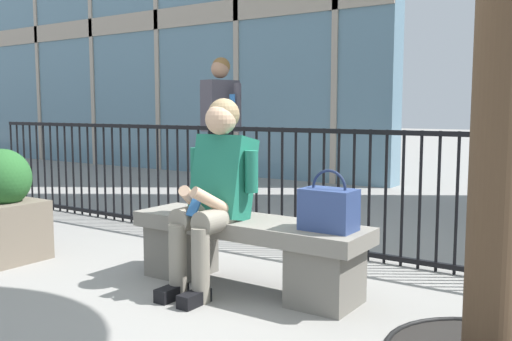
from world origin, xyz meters
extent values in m
plane|color=gray|center=(0.00, 0.00, 0.00)|extent=(60.00, 60.00, 0.00)
cube|color=gray|center=(0.00, 0.00, 0.40)|extent=(1.60, 0.44, 0.10)
cube|color=slate|center=(-0.56, 0.00, 0.17)|extent=(0.36, 0.37, 0.35)
cube|color=slate|center=(0.56, 0.00, 0.17)|extent=(0.36, 0.37, 0.35)
cylinder|color=gray|center=(-0.25, -0.18, 0.47)|extent=(0.15, 0.40, 0.15)
cylinder|color=gray|center=(-0.25, -0.38, 0.23)|extent=(0.11, 0.11, 0.45)
cube|color=black|center=(-0.25, -0.44, 0.04)|extent=(0.09, 0.22, 0.08)
cylinder|color=gray|center=(-0.07, -0.18, 0.47)|extent=(0.15, 0.40, 0.15)
cylinder|color=gray|center=(-0.07, -0.38, 0.23)|extent=(0.11, 0.11, 0.45)
cube|color=black|center=(-0.07, -0.44, 0.04)|extent=(0.09, 0.22, 0.08)
cube|color=#1E7259|center=(-0.16, -0.04, 0.71)|extent=(0.36, 0.30, 0.55)
cylinder|color=#1E7259|center=(-0.38, -0.04, 0.76)|extent=(0.08, 0.08, 0.26)
cylinder|color=#DBAD89|center=(-0.24, -0.26, 0.59)|extent=(0.16, 0.28, 0.20)
cylinder|color=#1E7259|center=(0.06, -0.04, 0.76)|extent=(0.08, 0.08, 0.26)
cylinder|color=#DBAD89|center=(-0.08, -0.26, 0.59)|extent=(0.16, 0.28, 0.20)
cube|color=#2D6BB7|center=(-0.16, -0.32, 0.57)|extent=(0.07, 0.10, 0.13)
sphere|color=#DBAD89|center=(-0.16, -0.06, 1.08)|extent=(0.20, 0.20, 0.20)
sphere|color=#997F59|center=(-0.16, -0.03, 1.11)|extent=(0.20, 0.20, 0.20)
cube|color=#33477F|center=(0.58, -0.01, 0.57)|extent=(0.31, 0.20, 0.24)
torus|color=#1E2A4C|center=(0.58, -0.01, 0.69)|extent=(0.22, 0.02, 0.22)
cylinder|color=black|center=(-1.91, 2.05, 0.45)|extent=(0.13, 0.13, 0.90)
cube|color=black|center=(-1.91, 2.01, 0.03)|extent=(0.09, 0.22, 0.06)
cylinder|color=black|center=(-1.71, 2.05, 0.45)|extent=(0.13, 0.13, 0.90)
cube|color=black|center=(-1.71, 2.01, 0.03)|extent=(0.09, 0.22, 0.06)
cube|color=#4C4751|center=(-1.81, 2.05, 1.18)|extent=(0.31, 0.42, 0.56)
cylinder|color=#4C4751|center=(-2.04, 2.05, 1.16)|extent=(0.08, 0.08, 0.52)
cylinder|color=#4C4751|center=(-1.57, 2.05, 1.16)|extent=(0.08, 0.08, 0.52)
sphere|color=tan|center=(-1.81, 2.05, 1.58)|extent=(0.20, 0.20, 0.20)
sphere|color=olive|center=(-1.81, 2.07, 1.61)|extent=(0.20, 0.20, 0.20)
cube|color=#2D6BB7|center=(-1.57, 1.95, 1.23)|extent=(0.07, 0.01, 0.14)
cylinder|color=black|center=(-4.22, 1.04, 0.50)|extent=(0.02, 0.02, 1.00)
cylinder|color=black|center=(-4.09, 1.04, 0.50)|extent=(0.02, 0.02, 1.00)
cylinder|color=black|center=(-3.96, 1.04, 0.50)|extent=(0.02, 0.02, 1.00)
cylinder|color=black|center=(-3.84, 1.04, 0.50)|extent=(0.02, 0.02, 1.00)
cylinder|color=black|center=(-3.71, 1.04, 0.50)|extent=(0.02, 0.02, 1.00)
cylinder|color=black|center=(-3.58, 1.04, 0.50)|extent=(0.02, 0.02, 1.00)
cylinder|color=black|center=(-3.45, 1.04, 0.50)|extent=(0.02, 0.02, 1.00)
cylinder|color=black|center=(-3.32, 1.04, 0.50)|extent=(0.02, 0.02, 1.00)
cylinder|color=black|center=(-3.20, 1.04, 0.50)|extent=(0.02, 0.02, 1.00)
cylinder|color=black|center=(-3.07, 1.04, 0.50)|extent=(0.02, 0.02, 1.00)
cylinder|color=black|center=(-2.94, 1.04, 0.50)|extent=(0.02, 0.02, 1.00)
cylinder|color=black|center=(-2.81, 1.04, 0.50)|extent=(0.02, 0.02, 1.00)
cylinder|color=black|center=(-2.69, 1.04, 0.50)|extent=(0.02, 0.02, 1.00)
cylinder|color=black|center=(-2.56, 1.04, 0.50)|extent=(0.02, 0.02, 1.00)
cylinder|color=black|center=(-2.43, 1.04, 0.50)|extent=(0.02, 0.02, 1.00)
cylinder|color=black|center=(-2.30, 1.04, 0.50)|extent=(0.02, 0.02, 1.00)
cylinder|color=black|center=(-2.17, 1.04, 0.50)|extent=(0.02, 0.02, 1.00)
cylinder|color=black|center=(-2.05, 1.04, 0.50)|extent=(0.02, 0.02, 1.00)
cylinder|color=black|center=(-1.92, 1.04, 0.50)|extent=(0.02, 0.02, 1.00)
cylinder|color=black|center=(-1.79, 1.04, 0.50)|extent=(0.02, 0.02, 1.00)
cylinder|color=black|center=(-1.66, 1.04, 0.50)|extent=(0.02, 0.02, 1.00)
cylinder|color=black|center=(-1.53, 1.04, 0.50)|extent=(0.02, 0.02, 1.00)
cylinder|color=black|center=(-1.41, 1.04, 0.50)|extent=(0.02, 0.02, 1.00)
cylinder|color=black|center=(-1.28, 1.04, 0.50)|extent=(0.02, 0.02, 1.00)
cylinder|color=black|center=(-1.15, 1.04, 0.50)|extent=(0.02, 0.02, 1.00)
cylinder|color=black|center=(-1.02, 1.04, 0.50)|extent=(0.02, 0.02, 1.00)
cylinder|color=black|center=(-0.90, 1.04, 0.50)|extent=(0.02, 0.02, 1.00)
cylinder|color=black|center=(-0.77, 1.04, 0.50)|extent=(0.02, 0.02, 1.00)
cylinder|color=black|center=(-0.64, 1.04, 0.50)|extent=(0.02, 0.02, 1.00)
cylinder|color=black|center=(-0.51, 1.04, 0.50)|extent=(0.02, 0.02, 1.00)
cylinder|color=black|center=(-0.38, 1.04, 0.50)|extent=(0.02, 0.02, 1.00)
cylinder|color=black|center=(-0.26, 1.04, 0.50)|extent=(0.02, 0.02, 1.00)
cylinder|color=black|center=(-0.13, 1.04, 0.50)|extent=(0.02, 0.02, 1.00)
cylinder|color=black|center=(0.00, 1.04, 0.50)|extent=(0.02, 0.02, 1.00)
cylinder|color=black|center=(0.13, 1.04, 0.50)|extent=(0.02, 0.02, 1.00)
cylinder|color=black|center=(0.26, 1.04, 0.50)|extent=(0.02, 0.02, 1.00)
cylinder|color=black|center=(0.38, 1.04, 0.50)|extent=(0.02, 0.02, 1.00)
cylinder|color=black|center=(0.51, 1.04, 0.50)|extent=(0.02, 0.02, 1.00)
cylinder|color=black|center=(0.64, 1.04, 0.50)|extent=(0.02, 0.02, 1.00)
cylinder|color=black|center=(0.77, 1.04, 0.50)|extent=(0.02, 0.02, 1.00)
cylinder|color=black|center=(0.90, 1.04, 0.50)|extent=(0.02, 0.02, 1.00)
cylinder|color=black|center=(1.02, 1.04, 0.50)|extent=(0.02, 0.02, 1.00)
cylinder|color=black|center=(1.15, 1.04, 0.50)|extent=(0.02, 0.02, 1.00)
cylinder|color=black|center=(1.28, 1.04, 0.50)|extent=(0.02, 0.02, 1.00)
cube|color=black|center=(0.00, 1.04, 0.05)|extent=(8.44, 0.04, 0.04)
cube|color=black|center=(0.00, 1.04, 0.98)|extent=(8.44, 0.04, 0.04)
cube|color=#726656|center=(-1.90, -0.50, 0.23)|extent=(0.50, 0.50, 0.45)
ellipsoid|color=#28602B|center=(-1.90, -0.50, 0.63)|extent=(0.43, 0.43, 0.44)
cube|color=#AD9E8C|center=(-6.43, 4.89, 2.80)|extent=(11.04, 0.04, 0.36)
camera|label=1|loc=(2.02, -2.86, 1.14)|focal=39.30mm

